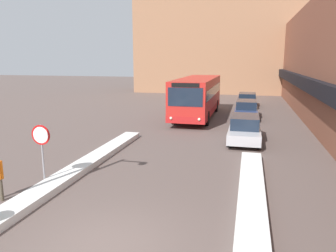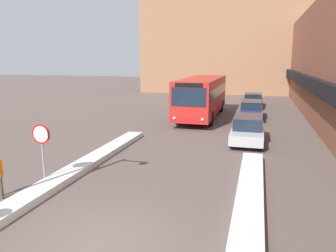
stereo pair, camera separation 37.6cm
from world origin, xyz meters
name	(u,v)px [view 1 (the left image)]	position (x,y,z in m)	size (l,w,h in m)	color
ground_plane	(108,246)	(0.00, 0.00, 0.00)	(160.00, 160.00, 0.00)	brown
building_row_right	(330,62)	(9.97, 24.00, 4.55)	(5.50, 60.00, 9.13)	brown
building_backdrop_far	(228,30)	(0.00, 42.20, 8.84)	(26.00, 8.00, 17.68)	#996B4C
snow_bank_left	(67,176)	(-3.60, 4.10, 0.14)	(0.90, 15.36, 0.27)	silver
snow_bank_right	(252,216)	(3.60, 2.34, 0.15)	(0.90, 12.85, 0.30)	silver
city_bus	(197,96)	(-0.76, 19.63, 1.77)	(2.73, 10.85, 3.25)	red
parked_car_front	(245,129)	(3.20, 12.18, 0.76)	(1.82, 4.61, 1.52)	#B7B7BC
parked_car_middle	(246,109)	(3.20, 20.31, 0.72)	(1.84, 4.72, 1.44)	navy
parked_car_back	(247,100)	(3.20, 27.35, 0.69)	(1.91, 4.41, 1.35)	black
stop_sign	(41,142)	(-4.08, 3.29, 1.72)	(0.76, 0.08, 2.37)	gray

